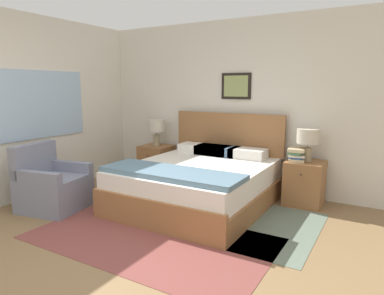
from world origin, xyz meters
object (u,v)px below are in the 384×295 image
at_px(armchair, 52,187).
at_px(bed, 198,182).
at_px(nightstand_near_window, 157,163).
at_px(nightstand_by_door, 304,183).
at_px(table_lamp_near_window, 156,127).
at_px(table_lamp_by_door, 308,138).

bearing_deg(armchair, bed, 114.43).
bearing_deg(nightstand_near_window, nightstand_by_door, 0.00).
distance_m(nightstand_by_door, table_lamp_near_window, 2.56).
distance_m(bed, table_lamp_near_window, 1.57).
bearing_deg(nightstand_near_window, table_lamp_near_window, 35.96).
bearing_deg(nightstand_by_door, table_lamp_near_window, 179.91).
xyz_separation_m(nightstand_near_window, table_lamp_near_window, (0.01, 0.00, 0.61)).
bearing_deg(nightstand_by_door, table_lamp_by_door, 18.02).
height_order(nightstand_near_window, table_lamp_near_window, table_lamp_near_window).
relative_size(armchair, nightstand_near_window, 1.43).
bearing_deg(armchair, table_lamp_by_door, 112.68).
xyz_separation_m(bed, nightstand_near_window, (-1.24, 0.75, -0.02)).
xyz_separation_m(bed, armchair, (-1.58, -1.11, -0.02)).
bearing_deg(table_lamp_near_window, nightstand_by_door, -0.09).
relative_size(armchair, table_lamp_by_door, 1.93).
relative_size(bed, nightstand_by_door, 3.38).
bearing_deg(bed, armchair, -145.03).
relative_size(armchair, nightstand_by_door, 1.43).
xyz_separation_m(nightstand_near_window, nightstand_by_door, (2.49, 0.00, 0.00)).
distance_m(bed, armchair, 1.93).
distance_m(nightstand_by_door, table_lamp_by_door, 0.61).
bearing_deg(table_lamp_near_window, armchair, -100.52).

